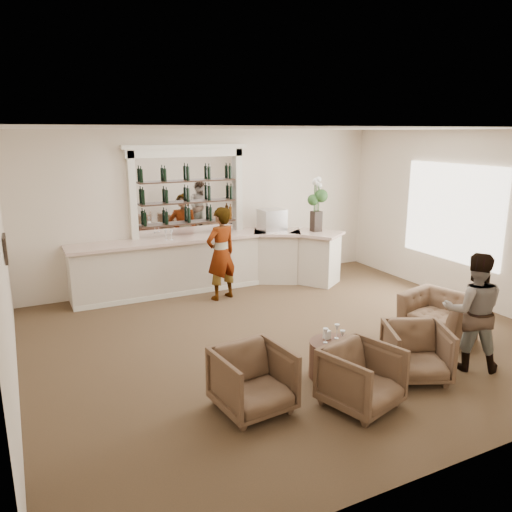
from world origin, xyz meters
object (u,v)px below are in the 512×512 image
Objects in this scene: armchair_right at (416,352)px; bar_counter at (212,262)px; guest at (473,311)px; armchair_center at (362,377)px; espresso_machine at (272,220)px; sommelier at (221,254)px; armchair_left at (253,380)px; cocktail_table at (333,359)px; armchair_far at (440,316)px; flower_vase at (317,201)px.

bar_counter is at bearing 126.60° from armchair_right.
guest is 2.08m from armchair_center.
armchair_right is at bearing -95.32° from espresso_machine.
espresso_machine is (0.40, 4.90, 1.00)m from armchair_right.
espresso_machine is at bearing -171.43° from sommelier.
sommelier reaches higher than armchair_left.
cocktail_table is 1.12m from armchair_right.
sommelier reaches higher than armchair_far.
sommelier is at bearing 73.06° from armchair_center.
cocktail_table is 0.78× the size of armchair_center.
armchair_far is at bearing 9.19° from cocktail_table.
armchair_right is at bearing 31.65° from guest.
bar_counter is 8.70× the size of cocktail_table.
armchair_far is 3.78m from flower_vase.
armchair_right is 0.70× the size of flower_vase.
sommelier is 1.69m from espresso_machine.
guest is 2.05× the size of armchair_right.
guest reaches higher than armchair_left.
bar_counter reaches higher than armchair_center.
guest reaches higher than bar_counter.
flower_vase is (1.22, 4.40, 1.43)m from armchair_right.
bar_counter is 4.40m from cocktail_table.
sommelier is (-0.07, -0.69, 0.35)m from bar_counter.
bar_counter is at bearing -31.64° from guest.
guest reaches higher than armchair_right.
guest is 4.60m from flower_vase.
flower_vase is at bearing -56.70° from guest.
bar_counter is at bearing 68.91° from armchair_left.
armchair_left is at bearing 31.36° from guest.
espresso_machine is (1.42, -0.03, 0.80)m from bar_counter.
espresso_machine reaches higher than armchair_right.
armchair_left is at bearing -95.28° from armchair_far.
guest is 1.56× the size of armchair_far.
espresso_machine is (2.73, 4.65, 0.99)m from armchair_left.
armchair_right is at bearing -78.26° from bar_counter.
armchair_right is (2.33, -0.25, -0.02)m from armchair_left.
armchair_center is at bearing -28.18° from armchair_left.
armchair_right is 5.01m from espresso_machine.
cocktail_table is at bearing -96.19° from armchair_far.
bar_counter is 4.68m from armchair_far.
cocktail_table is 0.81m from armchair_center.
espresso_machine is at bearing 54.16° from armchair_left.
espresso_machine is (-0.51, 4.99, 0.54)m from guest.
sommelier is 4.41m from armchair_right.
bar_counter reaches higher than armchair_far.
armchair_center reaches higher than armchair_right.
armchair_far is at bearing -76.96° from espresso_machine.
espresso_machine is at bearing -46.85° from guest.
sommelier is 4.17m from armchair_far.
sommelier is 2.16× the size of armchair_left.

